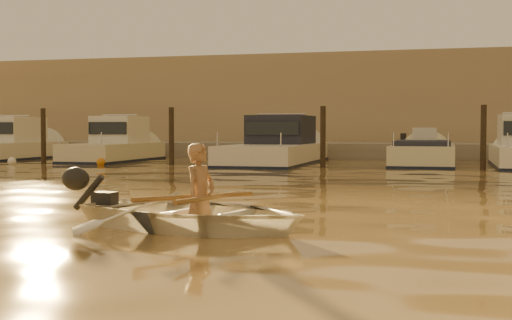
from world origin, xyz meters
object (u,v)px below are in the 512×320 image
(waterfront_building, at_px, (372,106))
(person, at_px, (200,199))
(moored_boat_0, at_px, (3,144))
(moored_boat_3, at_px, (423,159))
(dinghy, at_px, (194,214))
(moored_boat_1, at_px, (114,145))
(moored_boat_2, at_px, (277,146))

(waterfront_building, bearing_deg, person, -88.40)
(person, height_order, moored_boat_0, moored_boat_0)
(moored_boat_3, bearing_deg, person, -97.28)
(moored_boat_0, height_order, moored_boat_3, moored_boat_0)
(dinghy, distance_m, moored_boat_1, 19.28)
(moored_boat_1, bearing_deg, person, -60.35)
(moored_boat_3, bearing_deg, moored_boat_0, 180.00)
(person, bearing_deg, moored_boat_1, 44.42)
(moored_boat_2, bearing_deg, moored_boat_3, 0.00)
(moored_boat_0, height_order, moored_boat_1, same)
(dinghy, height_order, moored_boat_0, moored_boat_0)
(dinghy, height_order, person, person)
(person, height_order, waterfront_building, waterfront_building)
(waterfront_building, bearing_deg, dinghy, -88.60)
(person, distance_m, waterfront_building, 27.89)
(moored_boat_0, distance_m, moored_boat_2, 11.43)
(moored_boat_0, distance_m, moored_boat_3, 16.65)
(moored_boat_0, xyz_separation_m, waterfront_building, (13.72, 11.00, 1.77))
(person, relative_size, moored_boat_2, 0.16)
(moored_boat_2, distance_m, moored_boat_3, 5.23)
(moored_boat_2, xyz_separation_m, moored_boat_3, (5.21, 0.00, -0.40))
(waterfront_building, bearing_deg, moored_boat_0, -141.27)
(moored_boat_2, relative_size, waterfront_building, 0.19)
(person, height_order, moored_boat_2, moored_boat_2)
(dinghy, bearing_deg, moored_boat_3, 7.15)
(person, xyz_separation_m, moored_boat_0, (-14.49, 16.81, 0.23))
(moored_boat_3, relative_size, waterfront_building, 0.13)
(moored_boat_0, xyz_separation_m, moored_boat_3, (16.64, 0.00, -0.40))
(dinghy, height_order, moored_boat_2, moored_boat_2)
(moored_boat_0, bearing_deg, moored_boat_2, 0.00)
(moored_boat_1, bearing_deg, moored_boat_3, 0.00)
(dinghy, relative_size, person, 2.22)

